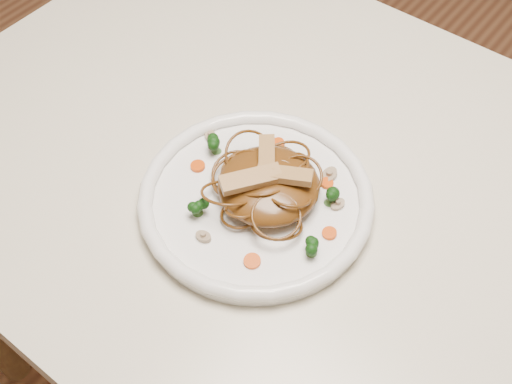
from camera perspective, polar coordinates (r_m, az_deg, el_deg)
The scene contains 19 objects.
table at distance 0.97m, azimuth 5.13°, elevation -3.25°, with size 1.20×0.80×0.75m.
plate at distance 0.86m, azimuth -0.00°, elevation -0.91°, with size 0.30×0.30×0.02m, color white.
noodle_mound at distance 0.84m, azimuth 1.10°, elevation 0.61°, with size 0.13×0.13×0.04m, color #583010.
chicken_a at distance 0.81m, azimuth 2.47°, elevation 1.49°, with size 0.07×0.02×0.01m, color tan.
chicken_b at distance 0.84m, azimuth 0.94°, elevation 3.32°, with size 0.06×0.02×0.01m, color tan.
chicken_c at distance 0.81m, azimuth -0.44°, elevation 1.13°, with size 0.08×0.02×0.01m, color tan.
broccoli_0 at distance 0.84m, azimuth 6.41°, elevation -0.39°, with size 0.02×0.02×0.03m, color #113A0C, non-canonical shape.
broccoli_1 at distance 0.89m, azimuth -3.48°, elevation 4.23°, with size 0.03×0.03×0.03m, color #113A0C, non-canonical shape.
broccoli_2 at distance 0.83m, azimuth -5.12°, elevation -1.23°, with size 0.02×0.02×0.03m, color #113A0C, non-canonical shape.
broccoli_3 at distance 0.79m, azimuth 4.87°, elevation -4.68°, with size 0.03×0.03×0.03m, color #113A0C, non-canonical shape.
carrot_0 at distance 0.87m, azimuth 6.14°, elevation 0.76°, with size 0.02×0.02×0.01m, color #D53D07.
carrot_1 at distance 0.89m, azimuth -5.05°, elevation 2.25°, with size 0.02×0.02×0.01m, color #D53D07.
carrot_2 at distance 0.82m, azimuth 6.36°, elevation -3.56°, with size 0.02×0.02×0.01m, color #D53D07.
carrot_3 at distance 0.91m, azimuth 1.91°, elevation 4.21°, with size 0.02×0.02×0.01m, color #D53D07.
carrot_4 at distance 0.79m, azimuth -0.34°, elevation -5.99°, with size 0.02×0.02×0.01m, color #D53D07.
mushroom_0 at distance 0.82m, azimuth -4.56°, elevation -3.87°, with size 0.02×0.02×0.01m, color tan.
mushroom_1 at distance 0.85m, azimuth 7.07°, elevation -1.08°, with size 0.02×0.02×0.01m, color tan.
mushroom_2 at distance 0.92m, azimuth -3.97°, elevation 4.84°, with size 0.02×0.02×0.01m, color tan.
mushroom_3 at distance 0.88m, azimuth 6.33°, elevation 1.45°, with size 0.03×0.03×0.01m, color tan.
Camera 1 is at (0.27, -0.49, 1.44)m, focal length 46.31 mm.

